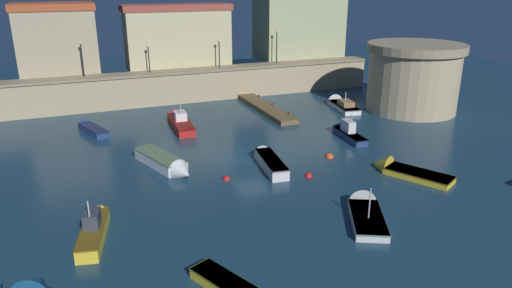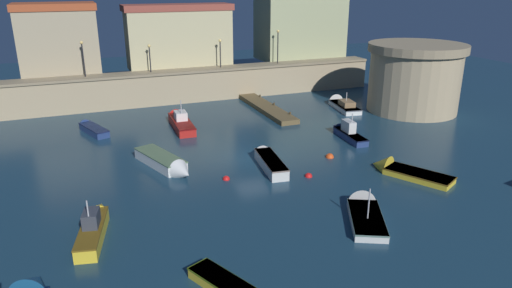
% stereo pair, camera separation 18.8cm
% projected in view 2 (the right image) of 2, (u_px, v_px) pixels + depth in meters
% --- Properties ---
extents(ground_plane, '(109.28, 109.28, 0.00)m').
position_uv_depth(ground_plane, '(252.00, 158.00, 35.82)').
color(ground_plane, '#19384C').
extents(quay_wall, '(44.96, 2.67, 3.52)m').
position_uv_depth(quay_wall, '(189.00, 85.00, 52.20)').
color(quay_wall, tan).
rests_on(quay_wall, ground).
extents(old_town_backdrop, '(38.18, 5.69, 8.35)m').
position_uv_depth(old_town_backdrop, '(208.00, 31.00, 54.80)').
color(old_town_backdrop, tan).
rests_on(old_town_backdrop, ground).
extents(fortress_tower, '(9.72, 9.72, 6.89)m').
position_uv_depth(fortress_tower, '(414.00, 77.00, 47.64)').
color(fortress_tower, tan).
rests_on(fortress_tower, ground).
extents(pier_dock, '(1.91, 11.63, 0.70)m').
position_uv_depth(pier_dock, '(267.00, 108.00, 48.87)').
color(pier_dock, brown).
rests_on(pier_dock, ground).
extents(quay_lamp_0, '(0.32, 0.32, 3.60)m').
position_uv_depth(quay_lamp_0, '(83.00, 53.00, 47.06)').
color(quay_lamp_0, black).
rests_on(quay_lamp_0, quay_wall).
extents(quay_lamp_1, '(0.32, 0.32, 2.95)m').
position_uv_depth(quay_lamp_1, '(150.00, 53.00, 49.53)').
color(quay_lamp_1, black).
rests_on(quay_lamp_1, quay_wall).
extents(quay_lamp_2, '(0.32, 0.32, 3.13)m').
position_uv_depth(quay_lamp_2, '(220.00, 48.00, 52.25)').
color(quay_lamp_2, black).
rests_on(quay_lamp_2, quay_wall).
extents(quay_lamp_3, '(0.32, 0.32, 3.87)m').
position_uv_depth(quay_lamp_3, '(278.00, 42.00, 54.59)').
color(quay_lamp_3, black).
rests_on(quay_lamp_3, quay_wall).
extents(moored_boat_2, '(2.68, 6.46, 2.46)m').
position_uv_depth(moored_boat_2, '(341.00, 104.00, 50.04)').
color(moored_boat_2, white).
rests_on(moored_boat_2, ground).
extents(moored_boat_3, '(3.51, 6.59, 1.50)m').
position_uv_depth(moored_boat_3, '(167.00, 163.00, 33.69)').
color(moored_boat_3, white).
rests_on(moored_boat_3, ground).
extents(moored_boat_4, '(3.99, 5.62, 2.85)m').
position_uv_depth(moored_boat_4, '(364.00, 210.00, 27.32)').
color(moored_boat_4, silver).
rests_on(moored_boat_4, ground).
extents(moored_boat_5, '(2.30, 5.86, 2.59)m').
position_uv_depth(moored_boat_5, '(94.00, 225.00, 25.04)').
color(moored_boat_5, gold).
rests_on(moored_boat_5, ground).
extents(moored_boat_6, '(4.20, 5.88, 1.69)m').
position_uv_depth(moored_boat_6, '(401.00, 171.00, 32.87)').
color(moored_boat_6, gold).
rests_on(moored_boat_6, ground).
extents(moored_boat_7, '(1.99, 6.24, 1.17)m').
position_uv_depth(moored_boat_7, '(268.00, 160.00, 34.37)').
color(moored_boat_7, silver).
rests_on(moored_boat_7, ground).
extents(moored_boat_8, '(1.78, 7.35, 3.01)m').
position_uv_depth(moored_boat_8, '(180.00, 121.00, 43.63)').
color(moored_boat_8, red).
rests_on(moored_boat_8, ground).
extents(moored_boat_9, '(1.55, 5.60, 2.56)m').
position_uv_depth(moored_boat_9, '(346.00, 132.00, 40.51)').
color(moored_boat_9, navy).
rests_on(moored_boat_9, ground).
extents(moored_boat_10, '(2.73, 5.27, 1.06)m').
position_uv_depth(moored_boat_10, '(91.00, 128.00, 41.98)').
color(moored_boat_10, navy).
rests_on(moored_boat_10, ground).
extents(mooring_buoy_0, '(0.51, 0.51, 0.51)m').
position_uv_depth(mooring_buoy_0, '(226.00, 179.00, 32.04)').
color(mooring_buoy_0, red).
rests_on(mooring_buoy_0, ground).
extents(mooring_buoy_1, '(0.64, 0.64, 0.64)m').
position_uv_depth(mooring_buoy_1, '(330.00, 157.00, 35.98)').
color(mooring_buoy_1, '#EA4C19').
rests_on(mooring_buoy_1, ground).
extents(mooring_buoy_2, '(0.53, 0.53, 0.53)m').
position_uv_depth(mooring_buoy_2, '(308.00, 177.00, 32.49)').
color(mooring_buoy_2, red).
rests_on(mooring_buoy_2, ground).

